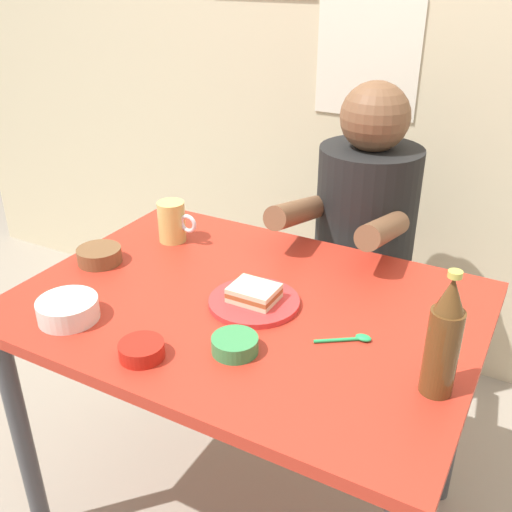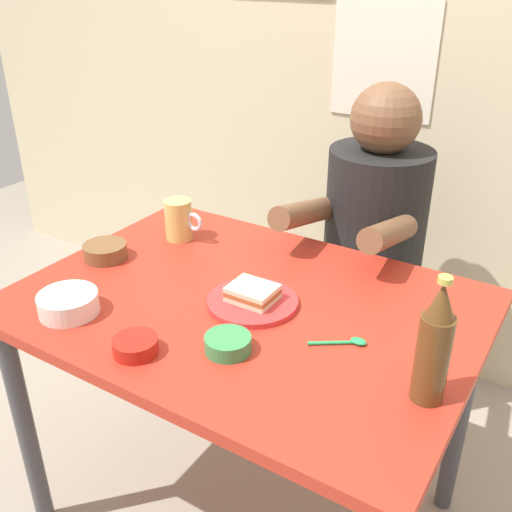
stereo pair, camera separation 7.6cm
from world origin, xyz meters
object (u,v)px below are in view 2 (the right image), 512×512
object	(u,v)px
dining_table	(245,332)
beer_bottle	(434,346)
plate_orange	(253,302)
sandwich	(253,293)
person_seated	(375,214)
condiment_bowl_brown	(105,250)
beer_mug	(179,220)
stool	(365,323)

from	to	relation	value
dining_table	beer_bottle	bearing A→B (deg)	-13.15
plate_orange	sandwich	bearing A→B (deg)	14.04
person_seated	plate_orange	bearing A→B (deg)	-95.54
condiment_bowl_brown	person_seated	bearing A→B (deg)	49.77
dining_table	person_seated	world-z (taller)	person_seated
person_seated	condiment_bowl_brown	distance (m)	0.83
dining_table	beer_mug	bearing A→B (deg)	151.39
sandwich	condiment_bowl_brown	bearing A→B (deg)	-178.73
sandwich	condiment_bowl_brown	xyz separation A→B (m)	(-0.48, -0.01, -0.01)
beer_bottle	plate_orange	bearing A→B (deg)	166.79
person_seated	plate_orange	size ratio (longest dim) A/B	3.27
stool	person_seated	distance (m)	0.42
dining_table	condiment_bowl_brown	size ratio (longest dim) A/B	9.17
person_seated	stool	bearing A→B (deg)	90.00
plate_orange	dining_table	bearing A→B (deg)	167.88
person_seated	plate_orange	world-z (taller)	person_seated
beer_bottle	person_seated	bearing A→B (deg)	118.51
person_seated	condiment_bowl_brown	size ratio (longest dim) A/B	6.00
condiment_bowl_brown	dining_table	bearing A→B (deg)	2.02
person_seated	sandwich	distance (m)	0.63
dining_table	beer_mug	world-z (taller)	beer_mug
sandwich	beer_bottle	size ratio (longest dim) A/B	0.42
beer_bottle	condiment_bowl_brown	world-z (taller)	beer_bottle
stool	beer_bottle	xyz separation A→B (m)	(0.40, -0.74, 0.51)
beer_mug	condiment_bowl_brown	size ratio (longest dim) A/B	1.05
plate_orange	beer_mug	bearing A→B (deg)	152.36
person_seated	beer_bottle	size ratio (longest dim) A/B	2.75
dining_table	sandwich	xyz separation A→B (m)	(0.03, -0.01, 0.13)
beer_mug	beer_bottle	bearing A→B (deg)	-20.10
condiment_bowl_brown	plate_orange	bearing A→B (deg)	1.27
sandwich	beer_bottle	xyz separation A→B (m)	(0.46, -0.11, 0.09)
stool	plate_orange	distance (m)	0.75
dining_table	sandwich	size ratio (longest dim) A/B	10.00
dining_table	plate_orange	xyz separation A→B (m)	(0.03, -0.01, 0.10)
plate_orange	beer_mug	xyz separation A→B (m)	(-0.38, 0.20, 0.05)
beer_mug	condiment_bowl_brown	xyz separation A→B (m)	(-0.10, -0.21, -0.04)
stool	sandwich	world-z (taller)	sandwich
beer_mug	beer_bottle	distance (m)	0.90
dining_table	beer_mug	distance (m)	0.43
stool	beer_bottle	world-z (taller)	beer_bottle
sandwich	beer_mug	world-z (taller)	beer_mug
stool	plate_orange	size ratio (longest dim) A/B	2.05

